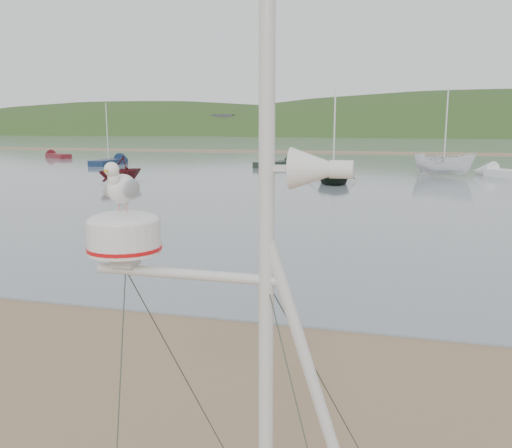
% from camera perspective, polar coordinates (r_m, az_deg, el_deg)
% --- Properties ---
extents(ground, '(560.00, 560.00, 0.00)m').
position_cam_1_polar(ground, '(7.83, -22.94, -18.37)').
color(ground, '#7C6147').
rests_on(ground, ground).
extents(water, '(560.00, 256.00, 0.04)m').
position_cam_1_polar(water, '(137.45, 13.29, 8.50)').
color(water, slate).
rests_on(water, ground).
extents(sandbar, '(560.00, 7.00, 0.07)m').
position_cam_1_polar(sandbar, '(75.54, 11.71, 7.36)').
color(sandbar, '#7C6147').
rests_on(sandbar, water).
extents(hill_ridge, '(620.00, 180.00, 80.00)m').
position_cam_1_polar(hill_ridge, '(241.87, 18.31, 4.23)').
color(hill_ridge, '#233B18').
rests_on(hill_ridge, ground).
extents(far_cottages, '(294.40, 6.30, 8.00)m').
position_cam_1_polar(far_cottages, '(201.33, 14.82, 10.05)').
color(far_cottages, beige).
rests_on(far_cottages, ground).
extents(mast_rig, '(2.40, 2.56, 5.41)m').
position_cam_1_polar(mast_rig, '(4.38, -0.06, -22.03)').
color(mast_rig, silver).
rests_on(mast_rig, ground).
extents(boat_dark, '(3.24, 1.46, 4.38)m').
position_cam_1_polar(boat_dark, '(34.88, 8.21, 7.85)').
color(boat_dark, black).
rests_on(boat_dark, water).
extents(boat_red, '(3.30, 2.66, 3.31)m').
position_cam_1_polar(boat_red, '(35.25, -14.11, 6.80)').
color(boat_red, '#5C151A').
rests_on(boat_red, water).
extents(boat_white, '(2.34, 2.32, 4.58)m').
position_cam_1_polar(boat_white, '(41.65, 19.28, 7.90)').
color(boat_white, silver).
rests_on(boat_white, water).
extents(sailboat_dark_mid, '(3.94, 5.41, 5.51)m').
position_cam_1_polar(sailboat_dark_mid, '(49.45, 2.99, 6.39)').
color(sailboat_dark_mid, black).
rests_on(sailboat_dark_mid, ground).
extents(sailboat_blue_near, '(1.52, 6.22, 6.21)m').
position_cam_1_polar(sailboat_blue_near, '(54.41, -14.44, 6.44)').
color(sailboat_blue_near, '#122341').
rests_on(sailboat_blue_near, ground).
extents(dinghy_red_far, '(5.30, 3.88, 1.31)m').
position_cam_1_polar(dinghy_red_far, '(67.40, -20.53, 6.78)').
color(dinghy_red_far, '#5C151A').
rests_on(dinghy_red_far, ground).
extents(sailboat_white_near, '(5.68, 5.92, 6.57)m').
position_cam_1_polar(sailboat_white_near, '(43.31, 24.32, 4.95)').
color(sailboat_white_near, silver).
rests_on(sailboat_white_near, ground).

